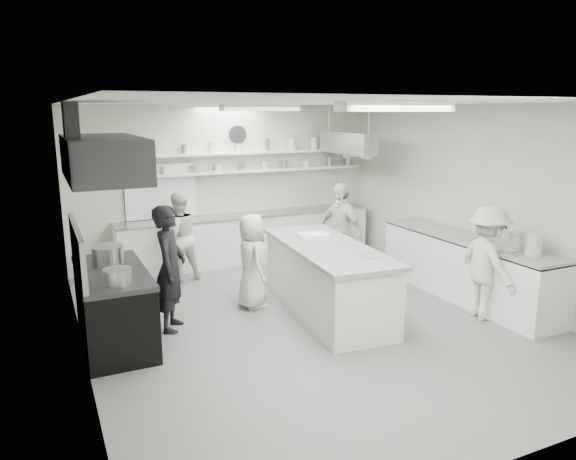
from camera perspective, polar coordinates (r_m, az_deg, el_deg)
name	(u,v)px	position (r m, az deg, el deg)	size (l,w,h in m)	color
floor	(311,320)	(7.72, 2.42, -9.56)	(6.00, 7.00, 0.02)	gray
ceiling	(313,102)	(7.15, 2.65, 13.46)	(6.00, 7.00, 0.02)	white
wall_back	(228,184)	(10.47, -6.41, 4.85)	(6.00, 0.04, 3.00)	beige
wall_front	(519,294)	(4.59, 23.36, -6.30)	(6.00, 0.04, 3.00)	beige
wall_left	(76,238)	(6.49, -21.64, -0.78)	(0.04, 7.00, 3.00)	beige
wall_right	(479,200)	(9.06, 19.62, 2.98)	(0.04, 7.00, 3.00)	beige
stove	(114,309)	(7.20, -17.98, -7.95)	(0.80, 1.80, 0.90)	black
exhaust_hood	(103,158)	(6.79, -19.07, 7.26)	(0.85, 2.00, 0.50)	#313135
back_counter	(249,238)	(10.49, -4.19, -0.88)	(5.00, 0.60, 0.92)	white
shelf_lower	(264,170)	(10.57, -2.60, 6.35)	(4.20, 0.26, 0.04)	white
shelf_upper	(264,152)	(10.53, -2.61, 8.25)	(4.20, 0.26, 0.04)	white
pass_through_window	(161,191)	(10.12, -13.36, 4.03)	(1.30, 0.04, 1.00)	black
wall_clock	(237,134)	(10.42, -5.41, 10.08)	(0.32, 0.32, 0.05)	silver
right_counter	(466,269)	(8.90, 18.42, -3.91)	(0.74, 3.30, 0.94)	white
pot_rack	(347,143)	(10.24, 6.32, 9.18)	(0.30, 1.60, 0.40)	#9F9FA1
light_fixture_front	(396,106)	(5.62, 11.43, 12.74)	(1.30, 0.25, 0.10)	white
light_fixture_rear	(260,108)	(8.78, -2.96, 12.85)	(1.30, 0.25, 0.10)	white
prep_island	(327,281)	(7.83, 4.18, -5.41)	(0.98, 2.62, 0.96)	white
stove_pot	(108,257)	(7.28, -18.58, -2.75)	(0.40, 0.40, 0.30)	#9F9FA1
cook_stove	(170,268)	(7.31, -12.42, -4.00)	(0.62, 0.41, 1.70)	black
cook_back	(178,237)	(9.39, -11.59, -0.71)	(0.76, 0.59, 1.56)	silver
cook_island_left	(252,261)	(8.00, -3.87, -3.31)	(0.69, 0.45, 1.42)	silver
cook_island_right	(340,231)	(9.34, 5.58, -0.15)	(0.99, 0.41, 1.69)	silver
cook_right	(487,263)	(8.03, 20.39, -3.30)	(1.05, 0.60, 1.62)	silver
bowl_island_a	(369,258)	(7.19, 8.64, -2.93)	(0.23, 0.23, 0.06)	#9F9FA1
bowl_island_b	(330,241)	(8.00, 4.51, -1.21)	(0.19, 0.19, 0.06)	white
bowl_right	(506,252)	(8.08, 22.11, -2.16)	(0.25, 0.25, 0.06)	white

